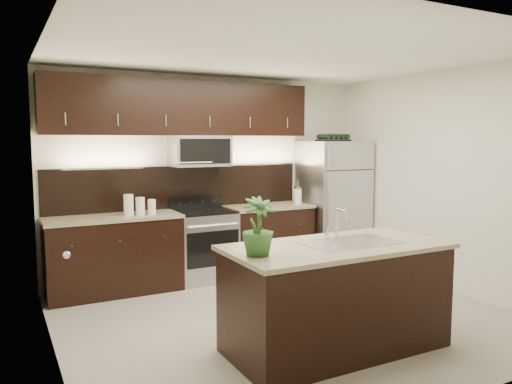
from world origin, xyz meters
TOP-DOWN VIEW (x-y plane):
  - ground at (0.00, 0.00)m, footprint 4.50×4.50m
  - room_walls at (-0.11, -0.04)m, footprint 4.52×4.02m
  - counter_run at (-0.46, 1.69)m, footprint 3.51×0.65m
  - upper_fixtures at (-0.43, 1.84)m, footprint 3.49×0.40m
  - island at (-0.03, -0.87)m, footprint 1.96×0.96m
  - sink_faucet at (0.12, -0.86)m, footprint 0.84×0.50m
  - refrigerator at (1.77, 1.63)m, footprint 0.88×0.79m
  - wine_rack at (1.77, 1.63)m, footprint 0.45×0.28m
  - plant at (-0.84, -0.92)m, footprint 0.27×0.27m
  - canisters at (-1.13, 1.63)m, footprint 0.38×0.14m
  - french_press at (1.17, 1.64)m, footprint 0.11×0.11m
  - bananas at (0.43, 1.61)m, footprint 0.20×0.17m

SIDE VIEW (x-z plane):
  - ground at x=0.00m, z-range 0.00..0.00m
  - counter_run at x=-0.46m, z-range 0.00..0.94m
  - island at x=-0.03m, z-range 0.00..0.94m
  - refrigerator at x=1.77m, z-range 0.00..1.82m
  - sink_faucet at x=0.12m, z-range 0.81..1.10m
  - bananas at x=0.43m, z-range 0.94..0.99m
  - canisters at x=-1.13m, z-range 0.93..1.18m
  - french_press at x=1.17m, z-range 0.90..1.22m
  - plant at x=-0.84m, z-range 0.94..1.40m
  - room_walls at x=-0.11m, z-range 0.34..3.05m
  - wine_rack at x=1.77m, z-range 1.82..1.93m
  - upper_fixtures at x=-0.43m, z-range 1.31..2.97m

